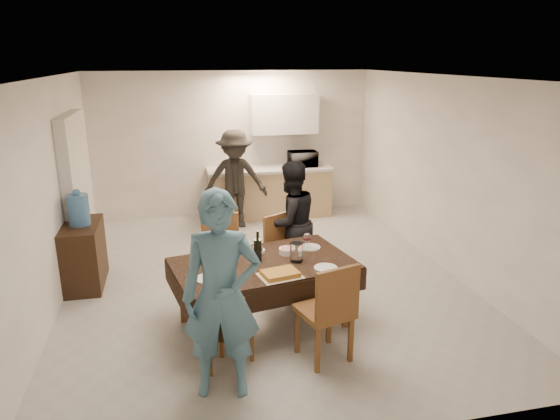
{
  "coord_description": "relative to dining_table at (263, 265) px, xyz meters",
  "views": [
    {
      "loc": [
        -1.11,
        -5.96,
        2.82
      ],
      "look_at": [
        0.14,
        -0.3,
        1.04
      ],
      "focal_mm": 32.0,
      "sensor_mm": 36.0,
      "label": 1
    }
  ],
  "objects": [
    {
      "name": "plate_far_left",
      "position": [
        -0.6,
        0.3,
        0.04
      ],
      "size": [
        0.27,
        0.27,
        0.02
      ],
      "primitive_type": "cylinder",
      "color": "silver",
      "rests_on": "dining_table"
    },
    {
      "name": "salad_bowl",
      "position": [
        0.3,
        0.18,
        0.07
      ],
      "size": [
        0.17,
        0.17,
        0.07
      ],
      "primitive_type": "cylinder",
      "color": "silver",
      "rests_on": "dining_table"
    },
    {
      "name": "mushroom_dish",
      "position": [
        -0.05,
        0.28,
        0.05
      ],
      "size": [
        0.21,
        0.21,
        0.04
      ],
      "primitive_type": "cylinder",
      "color": "silver",
      "rests_on": "dining_table"
    },
    {
      "name": "stub_partition",
      "position": [
        -2.19,
        2.33,
        0.35
      ],
      "size": [
        0.15,
        1.4,
        2.1
      ],
      "primitive_type": "cube",
      "color": "beige",
      "rests_on": "floor"
    },
    {
      "name": "chair_far_right",
      "position": [
        0.45,
        0.66,
        -0.11
      ],
      "size": [
        0.59,
        0.62,
        0.52
      ],
      "rotation": [
        0.0,
        0.0,
        3.65
      ],
      "color": "brown",
      "rests_on": "floor"
    },
    {
      "name": "person_kitchen",
      "position": [
        0.14,
        3.36,
        0.14
      ],
      "size": [
        1.08,
        0.62,
        1.68
      ],
      "primitive_type": "imported",
      "color": "black",
      "rests_on": "floor"
    },
    {
      "name": "savoury_tart",
      "position": [
        0.1,
        -0.38,
        0.06
      ],
      "size": [
        0.46,
        0.39,
        0.05
      ],
      "primitive_type": "cube",
      "rotation": [
        0.0,
        0.0,
        0.21
      ],
      "color": "#BF8A38",
      "rests_on": "dining_table"
    },
    {
      "name": "chair_near_left",
      "position": [
        -0.45,
        -0.83,
        -0.18
      ],
      "size": [
        0.51,
        0.52,
        0.46
      ],
      "rotation": [
        0.0,
        0.0,
        -0.43
      ],
      "color": "brown",
      "rests_on": "floor"
    },
    {
      "name": "chair_far_left",
      "position": [
        -0.45,
        0.65,
        -0.06
      ],
      "size": [
        0.62,
        0.64,
        0.56
      ],
      "rotation": [
        0.0,
        0.0,
        2.72
      ],
      "color": "brown",
      "rests_on": "floor"
    },
    {
      "name": "person_near",
      "position": [
        -0.55,
        -1.05,
        0.22
      ],
      "size": [
        0.73,
        0.54,
        1.82
      ],
      "primitive_type": "imported",
      "rotation": [
        0.0,
        0.0,
        -0.17
      ],
      "color": "teal",
      "rests_on": "floor"
    },
    {
      "name": "plate_near_right",
      "position": [
        0.6,
        -0.3,
        0.04
      ],
      "size": [
        0.24,
        0.24,
        0.01
      ],
      "primitive_type": "cylinder",
      "color": "silver",
      "rests_on": "dining_table"
    },
    {
      "name": "kitchen_base_cabinet",
      "position": [
        0.83,
        3.81,
        -0.27
      ],
      "size": [
        2.2,
        0.6,
        0.86
      ],
      "primitive_type": "cube",
      "color": "tan",
      "rests_on": "floor"
    },
    {
      "name": "water_pitcher",
      "position": [
        0.35,
        -0.05,
        0.14
      ],
      "size": [
        0.14,
        0.14,
        0.21
      ],
      "primitive_type": "cylinder",
      "color": "white",
      "rests_on": "dining_table"
    },
    {
      "name": "console",
      "position": [
        -2.05,
        1.47,
        -0.29
      ],
      "size": [
        0.44,
        0.88,
        0.82
      ],
      "primitive_type": "cube",
      "color": "black",
      "rests_on": "floor"
    },
    {
      "name": "wine_glass_c",
      "position": [
        -0.2,
        0.3,
        0.13
      ],
      "size": [
        0.09,
        0.09,
        0.2
      ],
      "primitive_type": null,
      "color": "white",
      "rests_on": "dining_table"
    },
    {
      "name": "plate_near_left",
      "position": [
        -0.6,
        -0.3,
        0.04
      ],
      "size": [
        0.26,
        0.26,
        0.02
      ],
      "primitive_type": "cylinder",
      "color": "silver",
      "rests_on": "dining_table"
    },
    {
      "name": "person_far",
      "position": [
        0.55,
        1.05,
        0.1
      ],
      "size": [
        0.94,
        0.84,
        1.59
      ],
      "primitive_type": "imported",
      "rotation": [
        0.0,
        0.0,
        3.5
      ],
      "color": "black",
      "rests_on": "floor"
    },
    {
      "name": "ceiling",
      "position": [
        0.23,
        1.13,
        1.9
      ],
      "size": [
        5.0,
        6.0,
        0.02
      ],
      "primitive_type": "cube",
      "color": "white",
      "rests_on": "wall_back"
    },
    {
      "name": "wine_glass_b",
      "position": [
        0.55,
        0.25,
        0.14
      ],
      "size": [
        0.09,
        0.09,
        0.2
      ],
      "primitive_type": null,
      "color": "white",
      "rests_on": "dining_table"
    },
    {
      "name": "kitchen_worktop",
      "position": [
        0.83,
        3.81,
        0.19
      ],
      "size": [
        2.24,
        0.64,
        0.05
      ],
      "primitive_type": "cube",
      "color": "beige",
      "rests_on": "kitchen_base_cabinet"
    },
    {
      "name": "water_jug",
      "position": [
        -2.05,
        1.47,
        0.31
      ],
      "size": [
        0.26,
        0.26,
        0.39
      ],
      "primitive_type": "cylinder",
      "color": "#4981BE",
      "rests_on": "console"
    },
    {
      "name": "wine_glass_a",
      "position": [
        -0.55,
        -0.25,
        0.14
      ],
      "size": [
        0.09,
        0.09,
        0.2
      ],
      "primitive_type": null,
      "color": "white",
      "rests_on": "dining_table"
    },
    {
      "name": "wall_left",
      "position": [
        -2.27,
        1.13,
        0.6
      ],
      "size": [
        0.02,
        6.0,
        2.6
      ],
      "primitive_type": "cube",
      "color": "white",
      "rests_on": "floor"
    },
    {
      "name": "wall_right",
      "position": [
        2.73,
        1.13,
        0.6
      ],
      "size": [
        0.02,
        6.0,
        2.6
      ],
      "primitive_type": "cube",
      "color": "white",
      "rests_on": "floor"
    },
    {
      "name": "floor",
      "position": [
        0.23,
        1.13,
        -0.7
      ],
      "size": [
        5.0,
        6.0,
        0.02
      ],
      "primitive_type": "cube",
      "color": "#A6A7A2",
      "rests_on": "ground"
    },
    {
      "name": "plate_far_right",
      "position": [
        0.6,
        0.3,
        0.04
      ],
      "size": [
        0.24,
        0.24,
        0.01
      ],
      "primitive_type": "cylinder",
      "color": "silver",
      "rests_on": "dining_table"
    },
    {
      "name": "microwave",
      "position": [
        1.45,
        3.81,
        0.35
      ],
      "size": [
        0.5,
        0.34,
        0.28
      ],
      "primitive_type": "imported",
      "rotation": [
        0.0,
        0.0,
        3.14
      ],
      "color": "silver",
      "rests_on": "kitchen_worktop"
    },
    {
      "name": "wine_bottle",
      "position": [
        -0.05,
        0.05,
        0.2
      ],
      "size": [
        0.08,
        0.08,
        0.34
      ],
      "primitive_type": null,
      "color": "black",
      "rests_on": "dining_table"
    },
    {
      "name": "wall_back",
      "position": [
        0.23,
        4.13,
        0.6
      ],
      "size": [
        5.0,
        0.02,
        2.6
      ],
      "primitive_type": "cube",
      "color": "white",
      "rests_on": "floor"
    },
    {
      "name": "chair_near_right",
      "position": [
        0.45,
        -0.85,
        -0.07
      ],
      "size": [
        0.57,
        0.58,
        0.55
      ],
      "rotation": [
        0.0,
        0.0,
        0.28
      ],
      "color": "brown",
      "rests_on": "floor"
    },
    {
      "name": "wall_front",
      "position": [
        0.23,
        -1.87,
        0.6
      ],
      "size": [
        5.0,
        0.02,
        2.6
      ],
      "primitive_type": "cube",
      "color": "white",
      "rests_on": "floor"
    },
    {
      "name": "dining_table",
      "position": [
        0.0,
        0.0,
        0.0
      ],
      "size": [
        2.05,
        1.43,
        0.73
      ],
      "rotation": [
        0.0,
        0.0,
        0.19
      ],
      "color": "black",
      "rests_on": "floor"
    },
    {
      "name": "upper_cabinet",
      "position": [
        1.13,
        3.95,
        1.15
      ],
      "size": [
        1.2,
        0.34,
        0.7
      ],
      "primitive_type": "cube",
      "color": "silver",
      "rests_on": "wall_back"
    }
  ]
}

